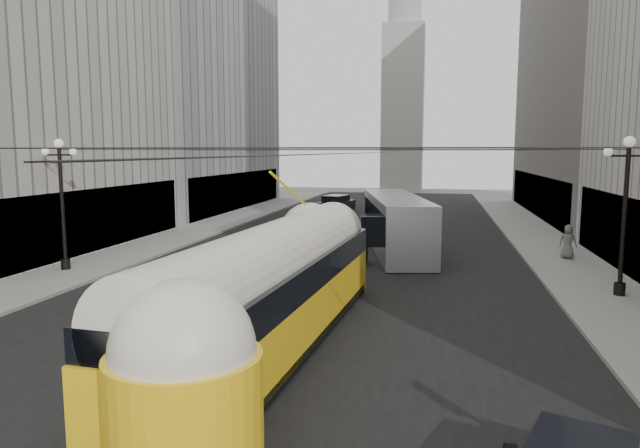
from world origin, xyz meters
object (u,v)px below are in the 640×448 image
at_px(streetcar, 273,287).
at_px(pedestrian_crossing_a, 141,412).
at_px(city_bus, 396,221).
at_px(pedestrian_sidewalk_right, 568,242).

xyz_separation_m(streetcar, pedestrian_crossing_a, (-0.79, -6.54, -0.98)).
bearing_deg(city_bus, streetcar, -97.78).
bearing_deg(pedestrian_sidewalk_right, streetcar, 76.76).
bearing_deg(city_bus, pedestrian_crossing_a, -97.53).
height_order(streetcar, city_bus, streetcar).
distance_m(streetcar, city_bus, 17.81).
height_order(streetcar, pedestrian_crossing_a, streetcar).
height_order(streetcar, pedestrian_sidewalk_right, streetcar).
relative_size(city_bus, pedestrian_crossing_a, 7.50).
xyz_separation_m(city_bus, pedestrian_sidewalk_right, (9.36, -1.33, -0.72)).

